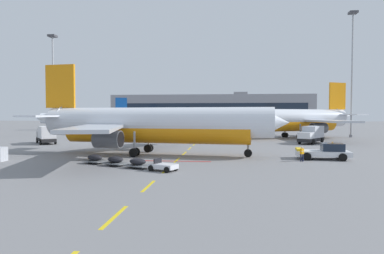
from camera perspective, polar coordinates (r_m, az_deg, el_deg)
The scene contains 13 objects.
ground at distance 57.82m, azimuth 22.33°, elevation -3.24°, with size 400.00×400.00×0.00m, color slate.
apron_paint_markings at distance 52.05m, azimuth -0.38°, elevation -3.66°, with size 8.00×93.00×0.01m.
airliner_foreground at distance 44.19m, azimuth -6.83°, elevation 0.41°, with size 34.82×34.42×12.20m.
pushback_tug at distance 42.52m, azimuth 21.68°, elevation -3.92°, with size 6.26×3.67×2.08m.
airliner_mid_left at distance 120.82m, azimuth -17.74°, elevation 1.28°, with size 30.96×29.92×11.10m.
airliner_far_center at distance 75.99m, azimuth 15.86°, elevation 1.19°, with size 34.53×32.78×12.63m.
catering_truck at distance 65.76m, azimuth -23.59°, elevation -1.18°, with size 6.20×6.99×3.14m.
ground_power_truck at distance 64.46m, azimuth 19.70°, elevation -1.19°, with size 5.91×7.14×3.14m.
baggage_train at distance 34.47m, azimuth -11.10°, elevation -5.82°, with size 11.11×6.29×1.14m.
ground_crew_worker at distance 39.69m, azimuth 18.23°, elevation -4.23°, with size 0.55×0.52×1.67m.
apron_light_mast_near at distance 89.15m, azimuth -22.60°, elevation 8.45°, with size 1.80×1.80×24.53m.
apron_light_mast_far at distance 85.78m, azimuth 25.64°, elevation 10.14°, with size 1.80×1.80×28.59m.
terminal_satellite at distance 153.20m, azimuth 3.39°, elevation 2.77°, with size 86.73×24.56×15.27m.
Camera 1 is at (23.80, -15.25, 5.33)m, focal length 31.30 mm.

